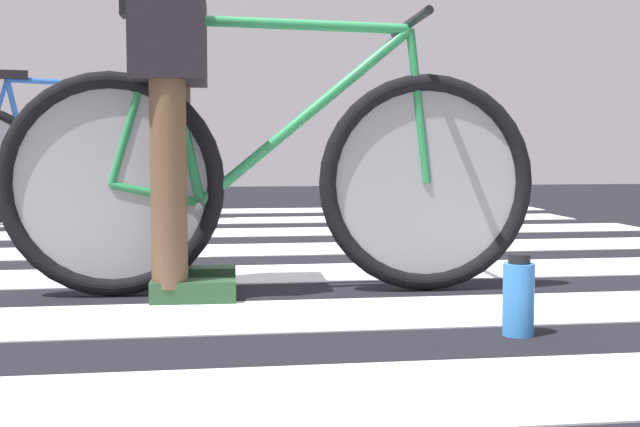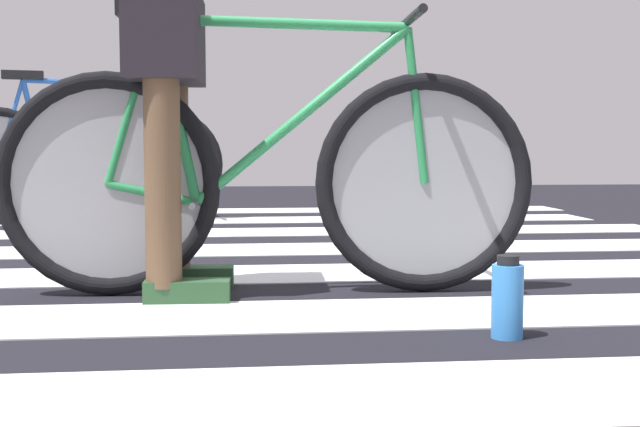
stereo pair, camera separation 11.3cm
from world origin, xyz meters
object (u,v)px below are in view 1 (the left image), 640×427
Objects in this scene: bicycle_1_of_2 at (271,175)px; cyclist_1_of_2 at (172,102)px; water_bottle at (518,297)px; bicycle_2_of_2 at (69,162)px.

cyclist_1_of_2 is at bearing 180.00° from bicycle_1_of_2.
water_bottle is at bearing -36.26° from cyclist_1_of_2.
bicycle_2_of_2 is 8.24× the size of water_bottle.
bicycle_1_of_2 is 2.79m from bicycle_2_of_2.
cyclist_1_of_2 is (-0.31, 0.01, 0.24)m from bicycle_1_of_2.
bicycle_1_of_2 is 8.35× the size of water_bottle.
water_bottle is at bearing -48.14° from bicycle_1_of_2.
bicycle_2_of_2 reaches higher than water_bottle.
bicycle_1_of_2 is 1.01× the size of bicycle_2_of_2.
bicycle_2_of_2 is at bearing 113.79° from bicycle_1_of_2.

